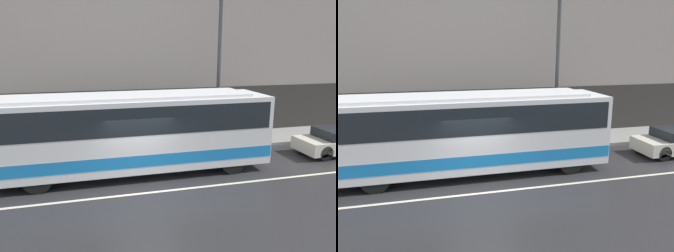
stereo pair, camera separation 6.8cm
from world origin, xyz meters
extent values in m
plane|color=#262628|center=(0.00, 0.00, 0.00)|extent=(60.00, 60.00, 0.00)
cube|color=gray|center=(0.00, 5.42, 0.07)|extent=(60.00, 2.84, 0.14)
cube|color=gray|center=(0.00, 6.99, 6.03)|extent=(60.00, 0.30, 12.05)
cube|color=#2D2B28|center=(0.00, 6.83, 1.40)|extent=(60.00, 0.06, 2.80)
cube|color=beige|center=(0.00, 0.00, 0.00)|extent=(54.00, 0.14, 0.01)
cube|color=silver|center=(-0.30, 2.11, 1.72)|extent=(11.42, 2.59, 2.74)
cube|color=#1972BF|center=(-0.30, 2.11, 0.90)|extent=(11.36, 2.61, 0.45)
cube|color=black|center=(-0.30, 2.11, 2.39)|extent=(11.08, 2.61, 1.04)
cube|color=orange|center=(5.36, 2.11, 2.90)|extent=(0.12, 1.94, 0.28)
cube|color=silver|center=(-0.30, 2.11, 3.15)|extent=(9.71, 2.20, 0.12)
cylinder|color=black|center=(3.81, 0.97, 0.52)|extent=(1.04, 0.28, 1.04)
cylinder|color=black|center=(3.81, 3.24, 0.52)|extent=(1.04, 0.28, 1.04)
cylinder|color=black|center=(-3.61, 0.97, 0.52)|extent=(1.04, 0.28, 1.04)
cylinder|color=black|center=(-3.61, 3.24, 0.52)|extent=(1.04, 0.28, 1.04)
cylinder|color=black|center=(8.52, 1.32, 0.34)|extent=(0.69, 0.20, 0.69)
cylinder|color=black|center=(8.52, 2.90, 0.34)|extent=(0.69, 0.20, 0.69)
cylinder|color=#4C4C4F|center=(4.76, 4.89, 4.17)|extent=(0.23, 0.23, 8.05)
camera|label=1|loc=(-1.85, -10.47, 4.98)|focal=35.00mm
camera|label=2|loc=(-1.79, -10.49, 4.98)|focal=35.00mm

